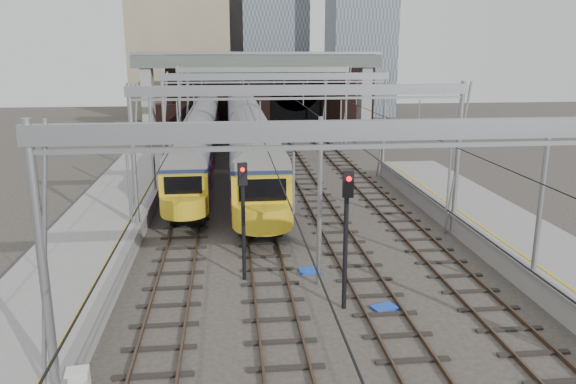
{
  "coord_description": "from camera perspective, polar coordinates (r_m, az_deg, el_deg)",
  "views": [
    {
      "loc": [
        -3.59,
        -19.45,
        9.53
      ],
      "look_at": [
        -0.6,
        8.35,
        2.4
      ],
      "focal_mm": 35.0,
      "sensor_mm": 36.0,
      "label": 1
    }
  ],
  "objects": [
    {
      "name": "equip_cover_b",
      "position": [
        29.7,
        -2.61,
        -4.32
      ],
      "size": [
        1.01,
        0.84,
        0.1
      ],
      "primitive_type": "cube",
      "rotation": [
        0.0,
        0.0,
        0.3
      ],
      "color": "blue",
      "rests_on": "ground"
    },
    {
      "name": "platform_left",
      "position": [
        24.61,
        -21.42,
        -8.13
      ],
      "size": [
        4.32,
        55.0,
        1.12
      ],
      "color": "gray",
      "rests_on": "ground"
    },
    {
      "name": "overbridge",
      "position": [
        65.59,
        -3.06,
        12.31
      ],
      "size": [
        28.0,
        3.0,
        9.25
      ],
      "color": "gray",
      "rests_on": "ground"
    },
    {
      "name": "equip_cover_a",
      "position": [
        24.98,
        2.28,
        -8.0
      ],
      "size": [
        0.99,
        0.72,
        0.11
      ],
      "primitive_type": "cube",
      "rotation": [
        0.0,
        0.0,
        0.04
      ],
      "color": "blue",
      "rests_on": "ground"
    },
    {
      "name": "train_second",
      "position": [
        52.52,
        -8.76,
        6.34
      ],
      "size": [
        2.65,
        46.08,
        4.62
      ],
      "color": "black",
      "rests_on": "ground"
    },
    {
      "name": "overhead_line",
      "position": [
        41.2,
        -1.14,
        10.18
      ],
      "size": [
        16.8,
        80.0,
        8.0
      ],
      "color": "gray",
      "rests_on": "ground"
    },
    {
      "name": "equip_cover_c",
      "position": [
        21.94,
        9.74,
        -11.51
      ],
      "size": [
        1.06,
        0.9,
        0.11
      ],
      "primitive_type": "cube",
      "rotation": [
        0.0,
        0.0,
        0.33
      ],
      "color": "blue",
      "rests_on": "ground"
    },
    {
      "name": "tracks",
      "position": [
        35.92,
        -0.18,
        -1.05
      ],
      "size": [
        14.4,
        80.0,
        0.22
      ],
      "color": "#4C3828",
      "rests_on": "ground"
    },
    {
      "name": "signal_near_centre",
      "position": [
        20.54,
        5.95,
        -3.31
      ],
      "size": [
        0.38,
        0.48,
        5.37
      ],
      "rotation": [
        0.0,
        0.0,
        0.02
      ],
      "color": "black",
      "rests_on": "ground"
    },
    {
      "name": "ground",
      "position": [
        21.95,
        3.97,
        -11.46
      ],
      "size": [
        160.0,
        160.0,
        0.0
      ],
      "primitive_type": "plane",
      "color": "#38332D",
      "rests_on": "ground"
    },
    {
      "name": "signal_near_left",
      "position": [
        23.16,
        -4.59,
        -1.6
      ],
      "size": [
        0.4,
        0.48,
        5.11
      ],
      "rotation": [
        0.0,
        0.0,
        0.35
      ],
      "color": "black",
      "rests_on": "ground"
    },
    {
      "name": "retaining_wall",
      "position": [
        71.74,
        -2.16,
        10.15
      ],
      "size": [
        28.0,
        2.75,
        9.0
      ],
      "color": "black",
      "rests_on": "ground"
    },
    {
      "name": "train_main",
      "position": [
        62.64,
        -4.69,
        7.98
      ],
      "size": [
        3.11,
        71.88,
        5.25
      ],
      "color": "black",
      "rests_on": "ground"
    }
  ]
}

